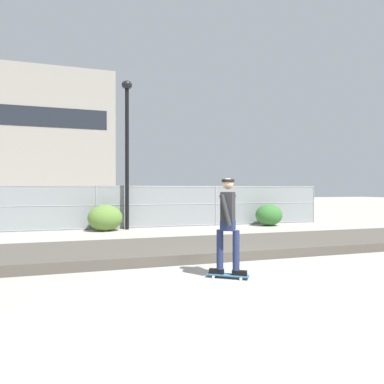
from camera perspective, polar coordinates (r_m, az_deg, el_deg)
ground_plane at (r=6.24m, az=12.87°, el=-15.16°), size 120.00×120.00×0.00m
gravel_berm at (r=9.24m, az=2.15°, el=-9.31°), size 17.58×2.89×0.23m
skateboard at (r=6.60m, az=6.08°, el=-13.76°), size 0.78×0.61×0.07m
skater at (r=6.42m, az=6.09°, el=-4.61°), size 0.65×0.61×1.82m
chain_fence at (r=15.04m, az=-5.57°, el=-2.44°), size 16.18×0.06×1.85m
street_lamp at (r=14.64m, az=-10.91°, el=9.27°), size 0.44×0.44×6.25m
parked_car_near at (r=17.97m, az=-21.62°, el=-2.31°), size 4.44×2.02×1.66m
library_building at (r=53.56m, az=-28.98°, el=7.89°), size 28.81×12.10×17.45m
shrub_left at (r=14.14m, az=-14.44°, el=-4.25°), size 1.38×1.13×1.06m
shrub_center at (r=16.11m, az=12.84°, el=-3.82°), size 1.28×1.05×0.99m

